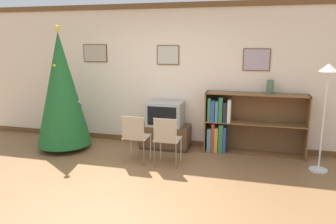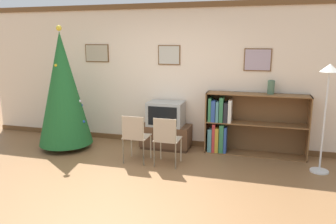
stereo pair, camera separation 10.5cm
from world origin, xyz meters
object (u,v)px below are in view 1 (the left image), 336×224
(christmas_tree, at_px, (62,90))
(tv_console, at_px, (165,136))
(bookshelf, at_px, (237,124))
(vase, at_px, (270,87))
(standing_lamp, at_px, (327,90))
(television, at_px, (165,114))
(folding_chair_right, at_px, (167,138))
(folding_chair_left, at_px, (135,136))

(christmas_tree, relative_size, tv_console, 2.45)
(bookshelf, relative_size, vase, 7.25)
(tv_console, relative_size, standing_lamp, 0.55)
(tv_console, bearing_deg, bookshelf, 3.25)
(television, relative_size, standing_lamp, 0.39)
(television, xyz_separation_m, vase, (1.86, 0.13, 0.56))
(christmas_tree, height_order, folding_chair_right, christmas_tree)
(tv_console, relative_size, folding_chair_left, 1.14)
(television, xyz_separation_m, standing_lamp, (2.65, -0.48, 0.62))
(tv_console, height_order, bookshelf, bookshelf)
(television, relative_size, bookshelf, 0.37)
(folding_chair_left, distance_m, bookshelf, 1.88)
(christmas_tree, distance_m, tv_console, 2.11)
(tv_console, relative_size, folding_chair_right, 1.14)
(christmas_tree, height_order, folding_chair_left, christmas_tree)
(christmas_tree, height_order, bookshelf, christmas_tree)
(folding_chair_left, distance_m, standing_lamp, 3.07)
(folding_chair_left, xyz_separation_m, standing_lamp, (2.92, 0.42, 0.82))
(christmas_tree, height_order, standing_lamp, christmas_tree)
(bookshelf, bearing_deg, tv_console, -176.75)
(christmas_tree, xyz_separation_m, bookshelf, (3.16, 0.61, -0.59))
(vase, bearing_deg, tv_console, -176.18)
(bookshelf, bearing_deg, vase, 5.24)
(tv_console, bearing_deg, folding_chair_left, -106.84)
(vase, bearing_deg, folding_chair_left, -154.44)
(christmas_tree, distance_m, folding_chair_right, 2.23)
(christmas_tree, distance_m, folding_chair_left, 1.73)
(folding_chair_right, xyz_separation_m, vase, (1.59, 1.02, 0.76))
(folding_chair_left, relative_size, vase, 3.37)
(standing_lamp, bearing_deg, vase, 142.61)
(bookshelf, height_order, standing_lamp, standing_lamp)
(folding_chair_left, relative_size, standing_lamp, 0.49)
(tv_console, distance_m, folding_chair_right, 0.97)
(folding_chair_right, relative_size, bookshelf, 0.46)
(christmas_tree, bearing_deg, television, 16.12)
(christmas_tree, distance_m, television, 1.96)
(standing_lamp, bearing_deg, christmas_tree, -179.32)
(television, relative_size, folding_chair_left, 0.81)
(television, bearing_deg, vase, 3.89)
(television, distance_m, vase, 1.95)
(christmas_tree, xyz_separation_m, tv_console, (1.83, 0.53, -0.91))
(folding_chair_left, relative_size, bookshelf, 0.46)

